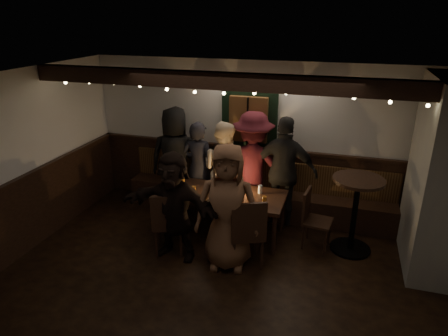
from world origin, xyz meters
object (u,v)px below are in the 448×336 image
(person_c, at_px, (224,170))
(person_g, at_px, (227,208))
(dining_table, at_px, (220,197))
(chair_near_right, at_px, (247,230))
(chair_end, at_px, (312,215))
(person_b, at_px, (198,168))
(person_e, at_px, (284,172))
(person_a, at_px, (176,159))
(person_d, at_px, (253,166))
(high_top, at_px, (356,206))
(person_f, at_px, (174,206))
(chair_near_left, at_px, (168,221))

(person_c, bearing_deg, person_g, 129.90)
(dining_table, distance_m, chair_near_right, 0.98)
(chair_near_right, xyz_separation_m, person_g, (-0.28, -0.02, 0.30))
(chair_end, bearing_deg, person_b, 163.99)
(chair_near_right, height_order, person_e, person_e)
(chair_end, xyz_separation_m, person_a, (-2.45, 0.64, 0.41))
(dining_table, bearing_deg, person_d, 66.28)
(high_top, distance_m, person_g, 1.89)
(dining_table, bearing_deg, person_f, -119.70)
(person_b, height_order, person_c, person_c)
(person_a, bearing_deg, chair_end, 152.18)
(person_b, xyz_separation_m, person_d, (0.93, 0.10, 0.10))
(person_e, bearing_deg, person_b, 3.10)
(dining_table, distance_m, person_c, 0.70)
(person_a, bearing_deg, person_e, 165.34)
(chair_near_left, xyz_separation_m, person_c, (0.40, 1.42, 0.29))
(dining_table, height_order, person_b, person_b)
(person_e, bearing_deg, dining_table, 39.85)
(person_c, relative_size, person_e, 0.92)
(person_d, bearing_deg, person_e, 164.89)
(person_e, height_order, person_g, person_e)
(person_e, xyz_separation_m, person_g, (-0.53, -1.44, -0.02))
(chair_near_left, bearing_deg, person_b, 92.23)
(dining_table, bearing_deg, chair_near_left, -125.51)
(dining_table, xyz_separation_m, person_d, (0.33, 0.76, 0.27))
(high_top, height_order, person_a, person_a)
(person_a, bearing_deg, person_g, 119.81)
(chair_near_left, height_order, high_top, high_top)
(chair_end, xyz_separation_m, person_b, (-2.00, 0.57, 0.31))
(chair_end, relative_size, person_g, 0.50)
(person_e, bearing_deg, chair_near_right, 82.20)
(high_top, relative_size, person_f, 0.72)
(dining_table, relative_size, person_c, 1.19)
(person_b, height_order, person_f, person_b)
(chair_near_left, xyz_separation_m, person_e, (1.42, 1.43, 0.36))
(person_a, bearing_deg, person_b, 158.17)
(person_c, distance_m, person_f, 1.45)
(chair_near_left, height_order, person_f, person_f)
(chair_near_left, distance_m, person_e, 2.05)
(chair_end, height_order, person_d, person_d)
(dining_table, xyz_separation_m, person_c, (-0.14, 0.66, 0.18))
(high_top, bearing_deg, chair_end, -175.43)
(person_d, xyz_separation_m, person_f, (-0.77, -1.52, -0.13))
(chair_near_left, height_order, person_d, person_d)
(person_c, relative_size, person_f, 1.05)
(person_g, bearing_deg, dining_table, 104.03)
(chair_near_left, bearing_deg, person_c, 74.33)
(chair_near_right, height_order, person_c, person_c)
(high_top, bearing_deg, chair_near_left, -160.75)
(chair_near_right, bearing_deg, high_top, 32.57)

